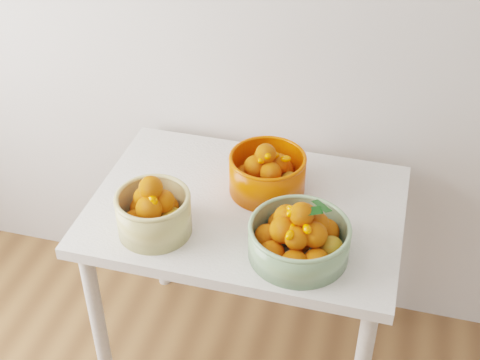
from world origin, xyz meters
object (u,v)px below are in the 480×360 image
Objects in this scene: bowl_cream at (154,212)px; bowl_green at (299,237)px; bowl_orange at (267,172)px; table at (246,227)px.

bowl_cream is 0.62× the size of bowl_green.
bowl_orange is (0.29, 0.29, -0.00)m from bowl_cream.
bowl_cream reaches higher than table.
bowl_cream is 0.45m from bowl_green.
bowl_green reaches higher than bowl_orange.
bowl_orange is at bearing 45.18° from bowl_cream.
bowl_orange is (-0.16, 0.28, 0.01)m from bowl_green.
bowl_green is (0.20, -0.18, 0.16)m from table.
bowl_orange is at bearing 119.79° from bowl_green.
bowl_orange is at bearing 64.60° from table.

